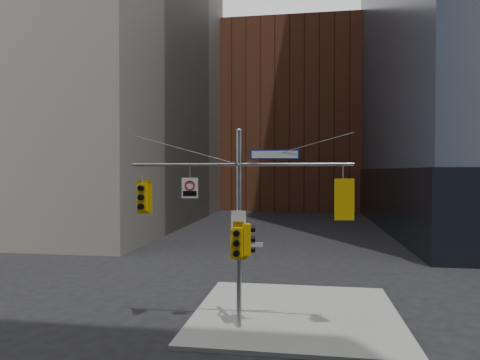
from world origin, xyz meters
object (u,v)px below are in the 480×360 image
(traffic_light_pole_front, at_px, (238,242))
(regulatory_sign_arm, at_px, (190,187))
(traffic_light_west_arm, at_px, (143,197))
(street_sign_blade, at_px, (275,155))
(traffic_light_east_arm, at_px, (343,199))
(traffic_light_pole_side, at_px, (248,239))
(signal_assembly, at_px, (239,209))

(traffic_light_pole_front, relative_size, regulatory_sign_arm, 1.73)
(traffic_light_west_arm, distance_m, street_sign_blade, 5.14)
(traffic_light_east_arm, relative_size, street_sign_blade, 0.82)
(street_sign_blade, relative_size, regulatory_sign_arm, 2.30)
(traffic_light_east_arm, distance_m, traffic_light_pole_front, 3.96)
(traffic_light_east_arm, distance_m, regulatory_sign_arm, 5.46)
(street_sign_blade, bearing_deg, traffic_light_west_arm, 172.70)
(traffic_light_east_arm, relative_size, regulatory_sign_arm, 1.90)
(traffic_light_east_arm, bearing_deg, traffic_light_pole_side, -9.95)
(traffic_light_west_arm, distance_m, regulatory_sign_arm, 1.85)
(traffic_light_pole_side, relative_size, traffic_light_pole_front, 0.86)
(traffic_light_pole_front, height_order, regulatory_sign_arm, regulatory_sign_arm)
(traffic_light_pole_side, height_order, street_sign_blade, street_sign_blade)
(traffic_light_west_arm, height_order, street_sign_blade, street_sign_blade)
(traffic_light_east_arm, bearing_deg, street_sign_blade, -9.70)
(traffic_light_east_arm, height_order, traffic_light_pole_front, traffic_light_east_arm)
(traffic_light_pole_front, xyz_separation_m, regulatory_sign_arm, (-1.81, 0.25, 1.93))
(traffic_light_pole_side, relative_size, regulatory_sign_arm, 1.49)
(traffic_light_west_arm, xyz_separation_m, traffic_light_pole_front, (3.62, -0.28, -1.55))
(street_sign_blade, bearing_deg, traffic_light_pole_side, 171.89)
(regulatory_sign_arm, bearing_deg, traffic_light_pole_front, -13.52)
(traffic_light_west_arm, relative_size, traffic_light_pole_front, 0.97)
(traffic_light_west_arm, relative_size, street_sign_blade, 0.73)
(traffic_light_west_arm, bearing_deg, traffic_light_pole_front, -4.11)
(signal_assembly, height_order, traffic_light_pole_front, signal_assembly)
(traffic_light_east_arm, bearing_deg, traffic_light_west_arm, -9.74)
(traffic_light_pole_front, bearing_deg, street_sign_blade, 16.49)
(traffic_light_pole_side, bearing_deg, traffic_light_pole_front, 117.04)
(traffic_light_pole_front, xyz_separation_m, street_sign_blade, (1.28, 0.27, 3.10))
(signal_assembly, xyz_separation_m, street_sign_blade, (1.28, 0.00, 1.93))
(traffic_light_west_arm, distance_m, traffic_light_pole_front, 3.95)
(traffic_light_pole_side, distance_m, traffic_light_pole_front, 0.44)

